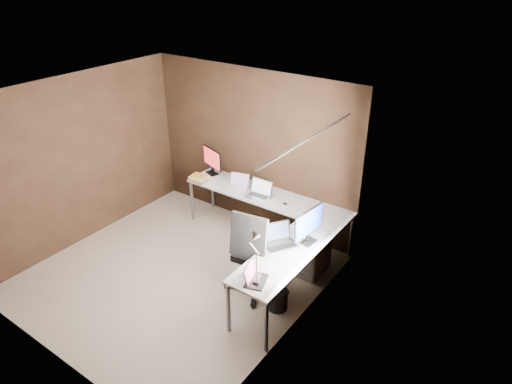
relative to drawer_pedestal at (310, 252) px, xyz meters
The scene contains 15 objects.
room 1.82m from the drawer_pedestal, 135.13° to the right, with size 3.60×3.60×2.50m.
desk 0.71m from the drawer_pedestal, 169.36° to the right, with size 2.65×2.25×0.73m.
drawer_pedestal is the anchor object (origin of this frame).
monitor_left 2.26m from the drawer_pedestal, 167.21° to the left, with size 0.47×0.21×0.43m.
monitor_right 0.80m from the drawer_pedestal, 67.83° to the right, with size 0.16×0.56×0.46m.
laptop_white 1.57m from the drawer_pedestal, 167.15° to the left, with size 0.35×0.29×0.20m.
laptop_silver 1.17m from the drawer_pedestal, 165.74° to the left, with size 0.38×0.27×0.25m.
laptop_black_big 0.79m from the drawer_pedestal, 102.51° to the right, with size 0.43×0.46×0.25m.
laptop_black_small 1.47m from the drawer_pedestal, 88.04° to the right, with size 0.29×0.35×0.20m.
book_stack 2.16m from the drawer_pedestal, behind, with size 0.29×0.24×0.09m.
mouse_left 2.10m from the drawer_pedestal, behind, with size 0.09×0.06×0.04m, color black.
mouse_corner 0.78m from the drawer_pedestal, 155.16° to the left, with size 0.08×0.05×0.03m, color black.
desk_lamp 1.58m from the drawer_pedestal, 88.08° to the right, with size 0.19×0.22×0.59m.
office_chair 0.84m from the drawer_pedestal, 116.49° to the right, with size 0.67×0.68×1.20m.
wastebasket 0.93m from the drawer_pedestal, 85.59° to the right, with size 0.24×0.24×0.28m, color black.
Camera 1 is at (3.79, -3.48, 3.93)m, focal length 32.00 mm.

